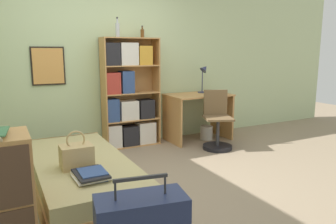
{
  "coord_description": "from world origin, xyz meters",
  "views": [
    {
      "loc": [
        -1.29,
        -3.28,
        1.48
      ],
      "look_at": [
        0.52,
        0.21,
        0.75
      ],
      "focal_mm": 35.0,
      "sensor_mm": 36.0,
      "label": 1
    }
  ],
  "objects_px": {
    "bookcase": "(128,97)",
    "bottle_green": "(117,29)",
    "desk_chair": "(217,130)",
    "waste_bin": "(206,133)",
    "bed": "(81,176)",
    "desk": "(198,109)",
    "handbag": "(77,156)",
    "bottle_brown": "(142,33)",
    "book_stack_on_bed": "(91,175)",
    "desk_lamp": "(204,73)"
  },
  "relations": [
    {
      "from": "bottle_green",
      "to": "desk_lamp",
      "type": "distance_m",
      "value": 1.67
    },
    {
      "from": "bookcase",
      "to": "bottle_brown",
      "type": "distance_m",
      "value": 1.0
    },
    {
      "from": "book_stack_on_bed",
      "to": "bottle_brown",
      "type": "xyz_separation_m",
      "value": [
        1.38,
        2.06,
        1.33
      ]
    },
    {
      "from": "bookcase",
      "to": "desk_lamp",
      "type": "xyz_separation_m",
      "value": [
        1.36,
        -0.05,
        0.33
      ]
    },
    {
      "from": "bed",
      "to": "book_stack_on_bed",
      "type": "bearing_deg",
      "value": -93.2
    },
    {
      "from": "desk_chair",
      "to": "bottle_green",
      "type": "bearing_deg",
      "value": 151.45
    },
    {
      "from": "bottle_brown",
      "to": "book_stack_on_bed",
      "type": "bearing_deg",
      "value": -123.81
    },
    {
      "from": "book_stack_on_bed",
      "to": "bookcase",
      "type": "xyz_separation_m",
      "value": [
        1.12,
        2.04,
        0.36
      ]
    },
    {
      "from": "handbag",
      "to": "desk_chair",
      "type": "height_order",
      "value": "desk_chair"
    },
    {
      "from": "book_stack_on_bed",
      "to": "handbag",
      "type": "bearing_deg",
      "value": 98.34
    },
    {
      "from": "desk_chair",
      "to": "bookcase",
      "type": "bearing_deg",
      "value": 146.94
    },
    {
      "from": "bottle_brown",
      "to": "desk",
      "type": "bearing_deg",
      "value": -12.52
    },
    {
      "from": "bed",
      "to": "desk",
      "type": "relative_size",
      "value": 2.0
    },
    {
      "from": "bottle_green",
      "to": "desk",
      "type": "relative_size",
      "value": 0.28
    },
    {
      "from": "bed",
      "to": "bottle_green",
      "type": "distance_m",
      "value": 2.32
    },
    {
      "from": "handbag",
      "to": "desk_lamp",
      "type": "relative_size",
      "value": 0.72
    },
    {
      "from": "desk",
      "to": "handbag",
      "type": "bearing_deg",
      "value": -147.0
    },
    {
      "from": "bottle_brown",
      "to": "waste_bin",
      "type": "bearing_deg",
      "value": -14.47
    },
    {
      "from": "bottle_green",
      "to": "handbag",
      "type": "bearing_deg",
      "value": -121.29
    },
    {
      "from": "book_stack_on_bed",
      "to": "bottle_green",
      "type": "relative_size",
      "value": 1.32
    },
    {
      "from": "handbag",
      "to": "desk",
      "type": "height_order",
      "value": "desk"
    },
    {
      "from": "bed",
      "to": "desk_lamp",
      "type": "bearing_deg",
      "value": 29.69
    },
    {
      "from": "desk_chair",
      "to": "waste_bin",
      "type": "height_order",
      "value": "desk_chair"
    },
    {
      "from": "book_stack_on_bed",
      "to": "bottle_green",
      "type": "distance_m",
      "value": 2.61
    },
    {
      "from": "handbag",
      "to": "desk",
      "type": "relative_size",
      "value": 0.35
    },
    {
      "from": "desk_lamp",
      "to": "desk",
      "type": "bearing_deg",
      "value": -145.94
    },
    {
      "from": "waste_bin",
      "to": "bed",
      "type": "bearing_deg",
      "value": -153.38
    },
    {
      "from": "book_stack_on_bed",
      "to": "bookcase",
      "type": "bearing_deg",
      "value": 61.26
    },
    {
      "from": "desk_chair",
      "to": "waste_bin",
      "type": "bearing_deg",
      "value": 73.65
    },
    {
      "from": "bed",
      "to": "desk",
      "type": "height_order",
      "value": "desk"
    },
    {
      "from": "bed",
      "to": "bottle_brown",
      "type": "xyz_separation_m",
      "value": [
        1.34,
        1.46,
        1.56
      ]
    },
    {
      "from": "bottle_green",
      "to": "waste_bin",
      "type": "xyz_separation_m",
      "value": [
        1.46,
        -0.21,
        -1.68
      ]
    },
    {
      "from": "bed",
      "to": "waste_bin",
      "type": "distance_m",
      "value": 2.67
    },
    {
      "from": "desk_chair",
      "to": "bottle_brown",
      "type": "bearing_deg",
      "value": 139.31
    },
    {
      "from": "book_stack_on_bed",
      "to": "waste_bin",
      "type": "relative_size",
      "value": 1.64
    },
    {
      "from": "bed",
      "to": "waste_bin",
      "type": "xyz_separation_m",
      "value": [
        2.39,
        1.2,
        -0.08
      ]
    },
    {
      "from": "bed",
      "to": "handbag",
      "type": "bearing_deg",
      "value": -108.11
    },
    {
      "from": "handbag",
      "to": "bottle_green",
      "type": "distance_m",
      "value": 2.33
    },
    {
      "from": "desk_chair",
      "to": "waste_bin",
      "type": "distance_m",
      "value": 0.55
    },
    {
      "from": "bookcase",
      "to": "bottle_green",
      "type": "bearing_deg",
      "value": -166.49
    },
    {
      "from": "bottle_brown",
      "to": "desk",
      "type": "distance_m",
      "value": 1.54
    },
    {
      "from": "bed",
      "to": "desk_chair",
      "type": "distance_m",
      "value": 2.35
    },
    {
      "from": "bottle_green",
      "to": "desk_lamp",
      "type": "xyz_separation_m",
      "value": [
        1.52,
        -0.01,
        -0.68
      ]
    },
    {
      "from": "desk",
      "to": "waste_bin",
      "type": "height_order",
      "value": "desk"
    },
    {
      "from": "handbag",
      "to": "bottle_brown",
      "type": "distance_m",
      "value": 2.56
    },
    {
      "from": "bed",
      "to": "desk_lamp",
      "type": "height_order",
      "value": "desk_lamp"
    },
    {
      "from": "desk",
      "to": "desk_lamp",
      "type": "bearing_deg",
      "value": 34.06
    },
    {
      "from": "handbag",
      "to": "desk",
      "type": "distance_m",
      "value": 2.78
    },
    {
      "from": "waste_bin",
      "to": "book_stack_on_bed",
      "type": "bearing_deg",
      "value": -143.55
    },
    {
      "from": "bottle_brown",
      "to": "bottle_green",
      "type": "bearing_deg",
      "value": -172.36
    }
  ]
}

